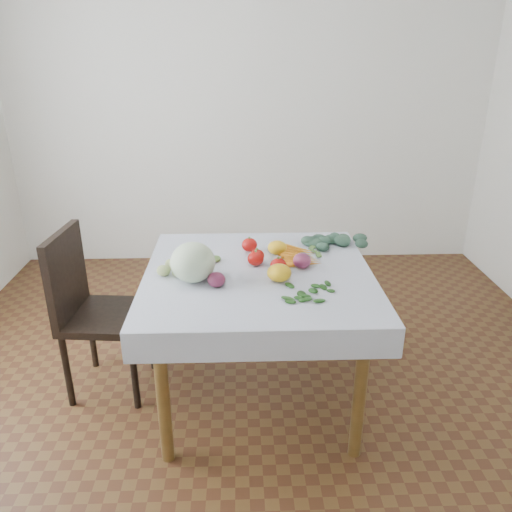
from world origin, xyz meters
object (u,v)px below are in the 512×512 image
Objects in this scene: heirloom_back at (277,248)px; cabbage at (193,262)px; carrot_bunch at (299,256)px; table at (258,290)px; chair at (89,302)px.

cabbage is at bearing -142.84° from heirloom_back.
cabbage is 0.53m from heirloom_back.
carrot_bunch is at bearing 25.29° from cabbage.
carrot_bunch is (0.22, 0.16, 0.12)m from table.
cabbage is 0.72× the size of carrot_bunch.
chair is (-0.90, 0.13, -0.12)m from table.
chair is 1.05m from heirloom_back.
chair is at bearing 159.12° from cabbage.
chair reaches higher than table.
heirloom_back is (0.42, 0.32, -0.06)m from cabbage.
table is 4.72× the size of cabbage.
cabbage is 0.59m from carrot_bunch.
table is 0.92m from chair.
cabbage reaches higher than table.
cabbage reaches higher than chair.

